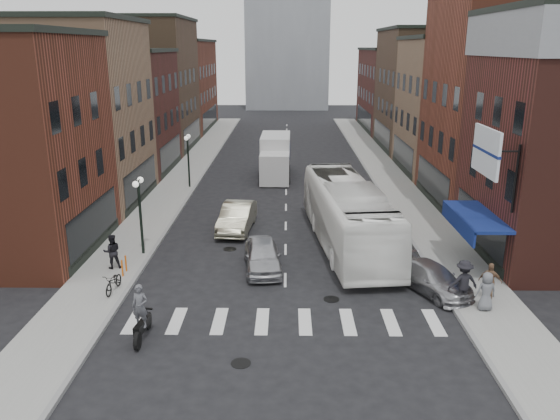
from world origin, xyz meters
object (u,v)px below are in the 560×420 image
Objects in this scene: bike_rack at (124,266)px; box_truck at (275,157)px; transit_bus at (347,214)px; ped_right_c at (486,291)px; ped_right_b at (490,281)px; ped_left_solo at (112,251)px; curb_car at (432,278)px; sedan_left_far at (237,217)px; billboard_sign at (488,153)px; parked_bicycle at (114,282)px; streetlamp_near at (140,202)px; streetlamp_far at (188,151)px; sedan_left_near at (263,255)px; motorcycle_rider at (141,314)px; ped_right_a at (463,282)px.

bike_rack is 21.71m from box_truck.
ped_right_c is (4.81, -7.86, -0.81)m from transit_bus.
ped_left_solo is at bearing 11.69° from ped_right_b.
sedan_left_far is at bearing 111.74° from curb_car.
billboard_sign reaches higher than sedan_left_far.
box_truck is 4.56× the size of ped_left_solo.
parked_bicycle is at bearing -87.02° from bike_rack.
billboard_sign is 14.82m from sedan_left_far.
bike_rack is at bearing -94.24° from streetlamp_near.
ped_right_c reaches higher than ped_right_b.
bike_rack is 0.16× the size of sedan_left_far.
streetlamp_far reaches higher than box_truck.
streetlamp_far is 2.41× the size of ped_left_solo.
billboard_sign reaches higher than transit_bus.
streetlamp_near is at bearing -90.00° from streetlamp_far.
transit_bus is 7.86× the size of ped_right_b.
curb_car is at bearing -23.50° from sedan_left_near.
motorcycle_rider is at bearing 96.91° from ped_left_solo.
billboard_sign is 2.23× the size of parked_bicycle.
ped_left_solo is (-0.74, 0.69, 0.45)m from bike_rack.
streetlamp_near is 16.84m from ped_right_c.
ped_right_a is (0.90, -1.45, 0.49)m from curb_car.
ped_left_solo is at bearing 112.51° from parked_bicycle.
transit_bus is at bearing 179.09° from ped_left_solo.
streetlamp_far is at bearing 132.41° from billboard_sign.
motorcycle_rider is at bearing 6.40° from ped_right_c.
billboard_sign is 0.87× the size of sedan_left_near.
curb_car is 2.23× the size of ped_right_a.
streetlamp_far is 25.07m from ped_right_b.
streetlamp_far is 2.53× the size of ped_right_c.
bike_rack is at bearing 13.60° from ped_right_b.
ped_left_solo reaches higher than ped_right_c.
bike_rack is 0.49× the size of ped_right_c.
streetlamp_near is at bearing 111.21° from motorcycle_rider.
streetlamp_far is at bearing -55.63° from ped_right_c.
bike_rack is 16.13m from ped_right_c.
bike_rack is 1.93m from parked_bicycle.
ped_right_b is (2.16, -1.04, 0.34)m from curb_car.
ped_left_solo is at bearing 176.01° from sedan_left_near.
streetlamp_far is at bearing -111.92° from ped_left_solo.
bike_rack is 0.42× the size of ped_right_a.
billboard_sign is 5.56m from ped_right_a.
streetlamp_far is at bearing -60.10° from ped_right_a.
bike_rack is 1.11m from ped_left_solo.
curb_car is at bearing -52.50° from streetlamp_far.
bike_rack is at bearing 119.11° from motorcycle_rider.
billboard_sign is 5.43m from ped_right_b.
transit_bus is 6.78m from sedan_left_far.
billboard_sign reaches higher than ped_right_c.
streetlamp_near is 16.98m from ped_right_b.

